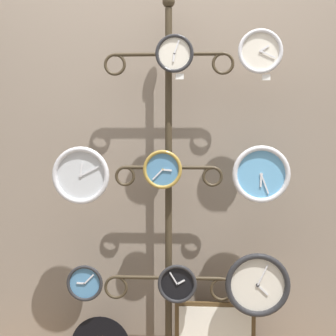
% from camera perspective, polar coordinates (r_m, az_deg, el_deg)
% --- Properties ---
extents(shop_wall, '(4.40, 0.04, 2.80)m').
position_cam_1_polar(shop_wall, '(2.59, 0.28, 5.78)').
color(shop_wall, gray).
rests_on(shop_wall, ground_plane).
extents(display_stand, '(0.69, 0.34, 2.03)m').
position_cam_1_polar(display_stand, '(2.49, 0.07, -9.56)').
color(display_stand, '#382D1E').
rests_on(display_stand, ground_plane).
extents(clock_top_center, '(0.19, 0.04, 0.19)m').
position_cam_1_polar(clock_top_center, '(2.39, 0.80, 13.76)').
color(clock_top_center, silver).
extents(clock_top_right, '(0.22, 0.04, 0.22)m').
position_cam_1_polar(clock_top_right, '(2.40, 11.19, 13.76)').
color(clock_top_right, silver).
extents(clock_middle_left, '(0.29, 0.04, 0.29)m').
position_cam_1_polar(clock_middle_left, '(2.39, -10.57, -0.90)').
color(clock_middle_left, silver).
extents(clock_middle_center, '(0.20, 0.04, 0.20)m').
position_cam_1_polar(clock_middle_center, '(2.36, -0.67, -0.18)').
color(clock_middle_center, '#4C84B2').
extents(clock_middle_right, '(0.29, 0.04, 0.29)m').
position_cam_1_polar(clock_middle_right, '(2.37, 11.29, -0.76)').
color(clock_middle_right, '#60A8DB').
extents(clock_bottom_left, '(0.19, 0.04, 0.19)m').
position_cam_1_polar(clock_bottom_left, '(2.50, -10.08, -13.62)').
color(clock_bottom_left, '#4C84B2').
extents(clock_bottom_center, '(0.20, 0.04, 0.20)m').
position_cam_1_polar(clock_bottom_center, '(2.45, 1.14, -13.91)').
color(clock_bottom_center, black).
extents(clock_bottom_right, '(0.32, 0.04, 0.32)m').
position_cam_1_polar(clock_bottom_right, '(2.45, 10.86, -13.81)').
color(clock_bottom_right, silver).
extents(price_tag_upper, '(0.04, 0.00, 0.03)m').
position_cam_1_polar(price_tag_upper, '(2.36, 1.43, 11.09)').
color(price_tag_upper, white).
extents(price_tag_mid, '(0.04, 0.00, 0.03)m').
position_cam_1_polar(price_tag_mid, '(2.38, 11.89, 10.76)').
color(price_tag_mid, white).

